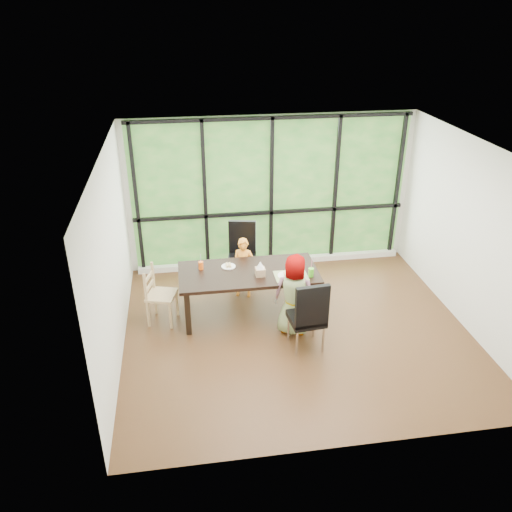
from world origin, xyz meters
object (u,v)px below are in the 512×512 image
object	(u,v)px
plate_far	(228,266)
plate_near	(287,276)
chair_interior_leather	(307,314)
child_older	(296,295)
orange_cup	(201,265)
child_toddler	(243,268)
green_cup	(311,272)
dining_table	(249,293)
chair_window_leather	(242,255)
tissue_box	(260,272)
chair_end_beech	(162,295)

from	to	relation	value
plate_far	plate_near	xyz separation A→B (m)	(0.81, -0.42, 0.00)
chair_interior_leather	plate_far	xyz separation A→B (m)	(-0.95, 1.13, 0.22)
child_older	orange_cup	distance (m)	1.51
child_toddler	green_cup	world-z (taller)	child_toddler
dining_table	orange_cup	bearing A→B (deg)	165.14
chair_window_leather	plate_near	world-z (taller)	chair_window_leather
dining_table	orange_cup	size ratio (longest dim) A/B	17.12
tissue_box	plate_near	bearing A→B (deg)	-12.20
chair_end_beech	child_toddler	bearing A→B (deg)	-50.09
chair_interior_leather	chair_end_beech	distance (m)	2.19
tissue_box	orange_cup	bearing A→B (deg)	158.71
chair_interior_leather	dining_table	bearing A→B (deg)	-59.83
chair_window_leather	chair_interior_leather	xyz separation A→B (m)	(0.65, -1.91, 0.00)
chair_window_leather	green_cup	world-z (taller)	chair_window_leather
tissue_box	chair_end_beech	bearing A→B (deg)	173.85
chair_window_leather	tissue_box	size ratio (longest dim) A/B	7.74
chair_window_leather	chair_interior_leather	world-z (taller)	same
dining_table	plate_far	world-z (taller)	plate_far
child_older	orange_cup	bearing A→B (deg)	-6.32
child_toddler	chair_window_leather	bearing A→B (deg)	104.42
chair_interior_leather	child_toddler	world-z (taller)	chair_interior_leather
dining_table	tissue_box	distance (m)	0.48
green_cup	tissue_box	world-z (taller)	green_cup
tissue_box	plate_far	bearing A→B (deg)	142.12
chair_end_beech	tissue_box	bearing A→B (deg)	-80.04
tissue_box	child_toddler	bearing A→B (deg)	101.98
child_toddler	tissue_box	distance (m)	0.81
dining_table	plate_far	bearing A→B (deg)	145.61
plate_far	chair_end_beech	bearing A→B (deg)	-170.03
orange_cup	green_cup	xyz separation A→B (m)	(1.58, -0.47, 0.00)
tissue_box	green_cup	bearing A→B (deg)	-10.70
child_toddler	plate_far	bearing A→B (deg)	-107.83
orange_cup	green_cup	size ratio (longest dim) A/B	0.94
plate_far	plate_near	world-z (taller)	plate_near
child_toddler	chair_end_beech	bearing A→B (deg)	-138.82
dining_table	plate_near	xyz separation A→B (m)	(0.54, -0.23, 0.38)
green_cup	tissue_box	distance (m)	0.74
chair_window_leather	dining_table	bearing A→B (deg)	-79.45
child_toddler	orange_cup	bearing A→B (deg)	-132.60
chair_window_leather	child_toddler	bearing A→B (deg)	-81.24
orange_cup	green_cup	distance (m)	1.65
child_older	green_cup	size ratio (longest dim) A/B	9.58
chair_end_beech	plate_near	size ratio (longest dim) A/B	3.35
child_older	plate_near	size ratio (longest dim) A/B	4.59
dining_table	chair_window_leather	distance (m)	0.98
orange_cup	child_older	bearing A→B (deg)	-29.20
child_toddler	tissue_box	world-z (taller)	child_toddler
chair_interior_leather	plate_far	bearing A→B (deg)	-55.33
plate_near	green_cup	size ratio (longest dim) A/B	2.09
plate_near	tissue_box	world-z (taller)	tissue_box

